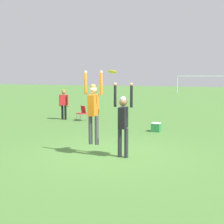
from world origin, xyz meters
TOP-DOWN VIEW (x-y plane):
  - ground_plane at (0.00, 0.00)m, footprint 120.00×120.00m
  - person_jumping at (-0.42, -0.21)m, footprint 0.62×0.49m
  - person_defending at (0.50, -0.12)m, footprint 0.61×0.48m
  - frisbee at (0.12, -0.02)m, footprint 0.25×0.24m
  - camping_chair_2 at (-4.21, 6.15)m, footprint 0.63×0.69m
  - person_spectator_near at (-5.30, 6.07)m, footprint 0.58×0.43m
  - cooler_box at (0.32, 4.40)m, footprint 0.38×0.39m
  - soccer_goal at (-0.98, 33.72)m, footprint 7.10×0.10m

SIDE VIEW (x-z plane):
  - ground_plane at x=0.00m, z-range 0.00..0.00m
  - cooler_box at x=0.32m, z-range 0.00..0.38m
  - camping_chair_2 at x=-4.21m, z-range 0.07..0.85m
  - person_spectator_near at x=-5.30m, z-range 0.16..1.80m
  - person_defending at x=0.50m, z-range 0.07..2.27m
  - person_jumping at x=-0.42m, z-range 0.41..2.63m
  - soccer_goal at x=-0.98m, z-range 0.67..3.02m
  - frisbee at x=0.12m, z-range 2.47..2.56m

